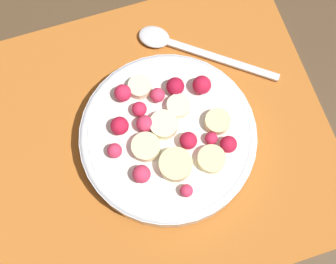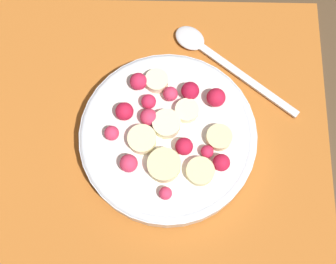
% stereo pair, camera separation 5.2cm
% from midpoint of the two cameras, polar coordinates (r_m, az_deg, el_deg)
% --- Properties ---
extents(ground_plane, '(3.00, 3.00, 0.00)m').
position_cam_midpoint_polar(ground_plane, '(0.56, -0.94, -0.75)').
color(ground_plane, '#4C3823').
extents(placemat, '(0.46, 0.37, 0.01)m').
position_cam_midpoint_polar(placemat, '(0.56, -0.94, -0.66)').
color(placemat, '#B26023').
rests_on(placemat, ground_plane).
extents(fruit_bowl, '(0.20, 0.20, 0.05)m').
position_cam_midpoint_polar(fruit_bowl, '(0.54, 2.76, -0.97)').
color(fruit_bowl, silver).
rests_on(fruit_bowl, placemat).
extents(spoon, '(0.16, 0.13, 0.01)m').
position_cam_midpoint_polar(spoon, '(0.60, 7.65, 9.20)').
color(spoon, silver).
rests_on(spoon, placemat).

